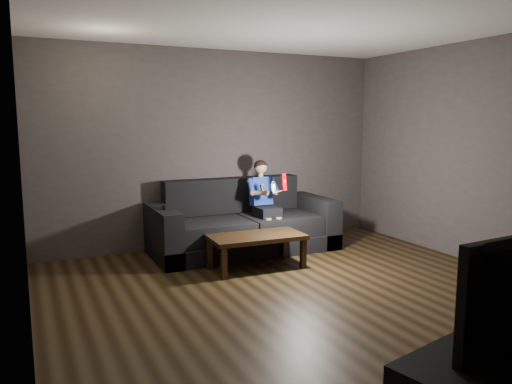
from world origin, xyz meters
TOP-DOWN VIEW (x-y plane):
  - floor at (0.00, 0.00)m, footprint 5.00×5.00m
  - back_wall at (0.00, 2.50)m, footprint 5.00×0.04m
  - left_wall at (-2.50, 0.00)m, footprint 0.04×5.00m
  - right_wall at (2.50, 0.00)m, footprint 0.04×5.00m
  - ceiling at (0.00, 0.00)m, footprint 5.00×5.00m
  - sofa at (0.15, 1.97)m, footprint 2.45×1.06m
  - child at (0.43, 1.89)m, footprint 0.43×0.52m
  - wii_remote_red at (0.51, 1.48)m, footprint 0.05×0.08m
  - nunchuk_white at (0.36, 1.49)m, footprint 0.08×0.10m
  - wii_remote_black at (-0.95, 1.87)m, footprint 0.08×0.17m
  - coffee_table at (-0.04, 1.14)m, footprint 1.13×0.60m
  - tv at (-0.15, -2.27)m, footprint 1.07×0.22m

SIDE VIEW (x-z plane):
  - floor at x=0.00m, z-range 0.00..0.00m
  - sofa at x=0.15m, z-range -0.16..0.78m
  - coffee_table at x=-0.04m, z-range 0.15..0.55m
  - wii_remote_black at x=-0.95m, z-range 0.67..0.70m
  - child at x=0.43m, z-range 0.23..1.27m
  - tv at x=-0.15m, z-range 0.55..1.17m
  - nunchuk_white at x=0.36m, z-range 0.84..0.99m
  - wii_remote_red at x=0.51m, z-range 0.85..1.07m
  - back_wall at x=0.00m, z-range 0.00..2.70m
  - left_wall at x=-2.50m, z-range 0.00..2.70m
  - right_wall at x=2.50m, z-range 0.00..2.70m
  - ceiling at x=0.00m, z-range 2.69..2.71m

